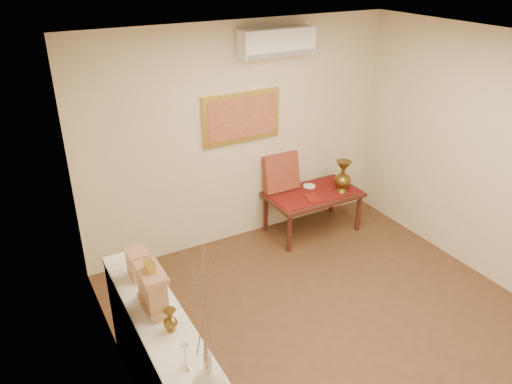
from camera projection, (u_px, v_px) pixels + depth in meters
floor at (349, 338)px, 4.83m from camera, size 4.50×4.50×0.00m
ceiling at (380, 54)px, 3.64m from camera, size 4.50×4.50×0.00m
wall_back at (241, 137)px, 6.00m from camera, size 4.00×0.02×2.70m
wall_left at (131, 285)px, 3.37m from camera, size 0.02×4.50×2.70m
white_vase at (206, 338)px, 2.67m from camera, size 0.21×0.21×1.08m
candlestick at (185, 356)px, 3.15m from camera, size 0.09×0.09×0.19m
brass_urn_small at (170, 317)px, 3.46m from camera, size 0.10×0.10×0.23m
table_cloth at (313, 193)px, 6.43m from camera, size 1.14×0.59×0.01m
brass_urn_tall at (343, 173)px, 6.36m from camera, size 0.22×0.22×0.50m
plate at (309, 186)px, 6.58m from camera, size 0.16×0.16×0.01m
menu at (313, 198)px, 6.28m from camera, size 0.23×0.28×0.01m
cushion at (281, 172)px, 6.40m from camera, size 0.49×0.20×0.50m
display_ledge at (166, 369)px, 3.82m from camera, size 0.37×2.02×0.98m
mantel_clock at (153, 289)px, 3.65m from camera, size 0.17×0.36×0.41m
wooden_chest at (139, 264)px, 4.03m from camera, size 0.16×0.21×0.24m
low_table at (313, 197)px, 6.46m from camera, size 1.20×0.70×0.55m
painting at (242, 117)px, 5.87m from camera, size 1.00×0.06×0.60m
ac_unit at (277, 42)px, 5.59m from camera, size 0.90×0.25×0.30m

